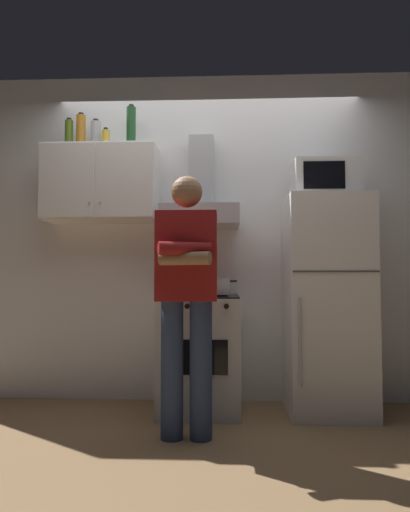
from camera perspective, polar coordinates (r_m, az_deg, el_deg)
name	(u,v)px	position (r m, az deg, el deg)	size (l,w,h in m)	color
ground_plane	(205,422)	(3.36, 0.00, -19.96)	(7.00, 7.00, 0.00)	olive
back_wall_tiled	(208,236)	(3.83, 0.40, 2.52)	(4.80, 0.10, 2.70)	white
upper_cabinet	(101,184)	(3.80, -12.80, 8.75)	(0.90, 0.37, 0.60)	white
stove_oven	(200,353)	(3.51, -0.65, -11.98)	(0.60, 0.62, 0.87)	silver
range_hood	(201,202)	(3.65, -0.52, 6.73)	(0.60, 0.44, 0.75)	#B7BABF
refrigerator	(327,304)	(3.55, 14.93, -5.83)	(0.60, 0.62, 1.60)	white
microwave	(324,180)	(3.64, 14.67, 9.12)	(0.48, 0.37, 0.28)	silver
person_standing	(187,293)	(2.87, -2.32, -4.61)	(0.38, 0.33, 1.64)	navy
cooking_pot	(217,287)	(3.35, 1.47, -3.83)	(0.29, 0.19, 0.12)	#B7BABF
bottle_olive_oil	(69,134)	(3.98, -16.61, 14.42)	(0.07, 0.07, 0.24)	#4C6B19
bottle_wine_green	(131,127)	(3.87, -9.21, 15.64)	(0.07, 0.07, 0.35)	#19471E
bottle_spice_jar	(106,138)	(3.86, -12.29, 14.20)	(0.06, 0.06, 0.15)	gold
bottle_liquor_amber	(81,131)	(3.95, -15.24, 14.82)	(0.08, 0.08, 0.28)	#B7721E
bottle_canister_steel	(96,135)	(3.94, -13.48, 14.51)	(0.08, 0.08, 0.24)	#B2B5BA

